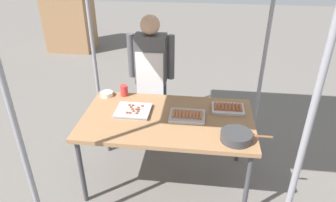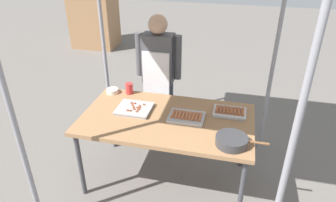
{
  "view_description": "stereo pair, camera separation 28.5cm",
  "coord_description": "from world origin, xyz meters",
  "px_view_note": "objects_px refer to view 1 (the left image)",
  "views": [
    {
      "loc": [
        0.3,
        -2.43,
        2.28
      ],
      "look_at": [
        0.0,
        0.05,
        0.9
      ],
      "focal_mm": 33.05,
      "sensor_mm": 36.0,
      "label": 1
    },
    {
      "loc": [
        0.58,
        -2.38,
        2.28
      ],
      "look_at": [
        0.0,
        0.05,
        0.9
      ],
      "focal_mm": 33.05,
      "sensor_mm": 36.0,
      "label": 2
    }
  ],
  "objects_px": {
    "stall_table": "(167,122)",
    "condiment_bowl": "(107,94)",
    "tray_pork_links": "(228,108)",
    "tray_grilled_sausages": "(187,116)",
    "vendor_woman": "(151,71)",
    "tray_meat_skewers": "(133,111)",
    "drink_cup_near_edge": "(124,91)",
    "neighbor_stall_left": "(68,9)",
    "cooking_wok": "(237,136)"
  },
  "relations": [
    {
      "from": "cooking_wok",
      "to": "drink_cup_near_edge",
      "type": "bearing_deg",
      "value": 149.33
    },
    {
      "from": "stall_table",
      "to": "condiment_bowl",
      "type": "xyz_separation_m",
      "value": [
        -0.69,
        0.35,
        0.08
      ]
    },
    {
      "from": "stall_table",
      "to": "condiment_bowl",
      "type": "distance_m",
      "value": 0.78
    },
    {
      "from": "tray_grilled_sausages",
      "to": "tray_pork_links",
      "type": "height_order",
      "value": "tray_pork_links"
    },
    {
      "from": "drink_cup_near_edge",
      "to": "neighbor_stall_left",
      "type": "height_order",
      "value": "neighbor_stall_left"
    },
    {
      "from": "cooking_wok",
      "to": "tray_meat_skewers",
      "type": "bearing_deg",
      "value": 160.62
    },
    {
      "from": "condiment_bowl",
      "to": "drink_cup_near_edge",
      "type": "xyz_separation_m",
      "value": [
        0.18,
        0.03,
        0.04
      ]
    },
    {
      "from": "vendor_woman",
      "to": "neighbor_stall_left",
      "type": "height_order",
      "value": "neighbor_stall_left"
    },
    {
      "from": "tray_grilled_sausages",
      "to": "condiment_bowl",
      "type": "relative_size",
      "value": 2.57
    },
    {
      "from": "condiment_bowl",
      "to": "neighbor_stall_left",
      "type": "xyz_separation_m",
      "value": [
        -1.85,
        3.42,
        0.08
      ]
    },
    {
      "from": "stall_table",
      "to": "drink_cup_near_edge",
      "type": "distance_m",
      "value": 0.65
    },
    {
      "from": "tray_meat_skewers",
      "to": "neighbor_stall_left",
      "type": "bearing_deg",
      "value": 120.65
    },
    {
      "from": "tray_pork_links",
      "to": "drink_cup_near_edge",
      "type": "relative_size",
      "value": 2.63
    },
    {
      "from": "tray_grilled_sausages",
      "to": "tray_pork_links",
      "type": "xyz_separation_m",
      "value": [
        0.38,
        0.18,
        0.0
      ]
    },
    {
      "from": "tray_pork_links",
      "to": "vendor_woman",
      "type": "distance_m",
      "value": 0.99
    },
    {
      "from": "stall_table",
      "to": "neighbor_stall_left",
      "type": "distance_m",
      "value": 4.55
    },
    {
      "from": "tray_grilled_sausages",
      "to": "stall_table",
      "type": "bearing_deg",
      "value": -174.14
    },
    {
      "from": "tray_meat_skewers",
      "to": "tray_pork_links",
      "type": "relative_size",
      "value": 1.07
    },
    {
      "from": "tray_meat_skewers",
      "to": "neighbor_stall_left",
      "type": "relative_size",
      "value": 0.19
    },
    {
      "from": "condiment_bowl",
      "to": "vendor_woman",
      "type": "distance_m",
      "value": 0.56
    },
    {
      "from": "neighbor_stall_left",
      "to": "cooking_wok",
      "type": "bearing_deg",
      "value": -52.1
    },
    {
      "from": "tray_meat_skewers",
      "to": "cooking_wok",
      "type": "height_order",
      "value": "cooking_wok"
    },
    {
      "from": "cooking_wok",
      "to": "neighbor_stall_left",
      "type": "xyz_separation_m",
      "value": [
        -3.15,
        4.05,
        0.06
      ]
    },
    {
      "from": "tray_meat_skewers",
      "to": "condiment_bowl",
      "type": "xyz_separation_m",
      "value": [
        -0.35,
        0.3,
        0.01
      ]
    },
    {
      "from": "tray_grilled_sausages",
      "to": "condiment_bowl",
      "type": "distance_m",
      "value": 0.93
    },
    {
      "from": "drink_cup_near_edge",
      "to": "tray_pork_links",
      "type": "bearing_deg",
      "value": -9.73
    },
    {
      "from": "tray_grilled_sausages",
      "to": "tray_meat_skewers",
      "type": "bearing_deg",
      "value": 175.95
    },
    {
      "from": "tray_pork_links",
      "to": "vendor_woman",
      "type": "height_order",
      "value": "vendor_woman"
    },
    {
      "from": "cooking_wok",
      "to": "condiment_bowl",
      "type": "bearing_deg",
      "value": 154.1
    },
    {
      "from": "stall_table",
      "to": "vendor_woman",
      "type": "height_order",
      "value": "vendor_woman"
    },
    {
      "from": "vendor_woman",
      "to": "tray_grilled_sausages",
      "type": "bearing_deg",
      "value": 123.15
    },
    {
      "from": "tray_meat_skewers",
      "to": "tray_pork_links",
      "type": "xyz_separation_m",
      "value": [
        0.9,
        0.15,
        0.01
      ]
    },
    {
      "from": "tray_pork_links",
      "to": "cooking_wok",
      "type": "relative_size",
      "value": 0.72
    },
    {
      "from": "cooking_wok",
      "to": "neighbor_stall_left",
      "type": "height_order",
      "value": "neighbor_stall_left"
    },
    {
      "from": "tray_grilled_sausages",
      "to": "cooking_wok",
      "type": "xyz_separation_m",
      "value": [
        0.43,
        -0.3,
        0.02
      ]
    },
    {
      "from": "condiment_bowl",
      "to": "neighbor_stall_left",
      "type": "relative_size",
      "value": 0.08
    },
    {
      "from": "tray_meat_skewers",
      "to": "neighbor_stall_left",
      "type": "xyz_separation_m",
      "value": [
        -2.2,
        3.71,
        0.09
      ]
    },
    {
      "from": "stall_table",
      "to": "vendor_woman",
      "type": "xyz_separation_m",
      "value": [
        -0.27,
        0.71,
        0.2
      ]
    },
    {
      "from": "stall_table",
      "to": "tray_grilled_sausages",
      "type": "distance_m",
      "value": 0.2
    },
    {
      "from": "tray_meat_skewers",
      "to": "cooking_wok",
      "type": "relative_size",
      "value": 0.78
    },
    {
      "from": "drink_cup_near_edge",
      "to": "neighbor_stall_left",
      "type": "distance_m",
      "value": 3.95
    },
    {
      "from": "stall_table",
      "to": "tray_grilled_sausages",
      "type": "bearing_deg",
      "value": 5.86
    },
    {
      "from": "tray_pork_links",
      "to": "cooking_wok",
      "type": "height_order",
      "value": "cooking_wok"
    },
    {
      "from": "vendor_woman",
      "to": "neighbor_stall_left",
      "type": "relative_size",
      "value": 0.9
    },
    {
      "from": "condiment_bowl",
      "to": "cooking_wok",
      "type": "bearing_deg",
      "value": -25.9
    },
    {
      "from": "stall_table",
      "to": "tray_pork_links",
      "type": "xyz_separation_m",
      "value": [
        0.57,
        0.2,
        0.08
      ]
    },
    {
      "from": "cooking_wok",
      "to": "tray_grilled_sausages",
      "type": "bearing_deg",
      "value": 145.33
    },
    {
      "from": "drink_cup_near_edge",
      "to": "vendor_woman",
      "type": "distance_m",
      "value": 0.41
    },
    {
      "from": "tray_pork_links",
      "to": "condiment_bowl",
      "type": "height_order",
      "value": "tray_pork_links"
    },
    {
      "from": "tray_grilled_sausages",
      "to": "vendor_woman",
      "type": "relative_size",
      "value": 0.22
    }
  ]
}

